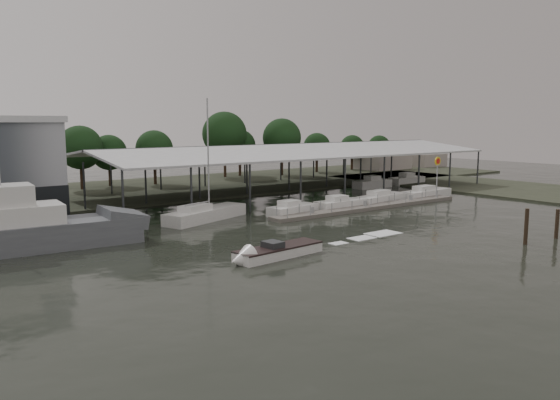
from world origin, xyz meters
TOP-DOWN VIEW (x-y plane):
  - ground at (0.00, 0.00)m, footprint 200.00×200.00m
  - land_strip_far at (0.00, 42.00)m, footprint 140.00×30.00m
  - land_strip_east at (45.00, 10.00)m, footprint 20.00×60.00m
  - covered_boat_shed at (17.00, 28.00)m, footprint 58.24×24.00m
  - floating_dock at (15.00, 10.00)m, footprint 28.00×2.00m
  - shell_fuel_sign at (27.00, 9.99)m, footprint 1.10×0.18m
  - distant_commercial_buildings at (59.03, 44.69)m, footprint 22.00×8.00m
  - grey_trawler at (-22.00, 11.93)m, footprint 19.20×5.83m
  - white_sailboat at (-4.13, 14.90)m, footprint 10.46×5.95m
  - speedboat_underway at (-7.87, -1.75)m, footprint 18.99×3.75m
  - moored_cruiser_0 at (5.01, 12.11)m, footprint 6.23×3.03m
  - moored_cruiser_1 at (11.81, 11.90)m, footprint 6.31×2.28m
  - moored_cruiser_2 at (19.17, 12.32)m, footprint 8.46×3.32m
  - moored_cruiser_3 at (27.55, 12.11)m, footprint 8.73×2.75m
  - horizon_tree_line at (20.58, 48.11)m, footprint 68.15×10.63m

SIDE VIEW (x-z plane):
  - ground at x=0.00m, z-range 0.00..0.00m
  - land_strip_far at x=0.00m, z-range -0.05..0.25m
  - land_strip_east at x=45.00m, z-range -0.05..0.25m
  - floating_dock at x=15.00m, z-range -0.50..0.90m
  - speedboat_underway at x=-7.87m, z-range -0.61..1.39m
  - moored_cruiser_0 at x=5.01m, z-range -0.24..1.46m
  - moored_cruiser_2 at x=19.17m, z-range -0.24..1.46m
  - moored_cruiser_3 at x=27.55m, z-range -0.24..1.46m
  - moored_cruiser_1 at x=11.81m, z-range -0.24..1.46m
  - white_sailboat at x=-4.13m, z-range -5.61..6.90m
  - grey_trawler at x=-22.00m, z-range -2.84..6.00m
  - distant_commercial_buildings at x=59.03m, z-range -0.16..3.84m
  - shell_fuel_sign at x=27.00m, z-range 1.15..6.70m
  - covered_boat_shed at x=17.00m, z-range 2.65..9.61m
  - horizon_tree_line at x=20.58m, z-range 0.49..12.30m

